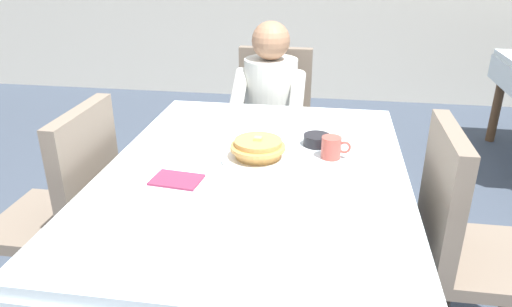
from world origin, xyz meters
name	(u,v)px	position (x,y,z in m)	size (l,w,h in m)	color
dining_table_main	(255,190)	(0.00, 0.00, 0.65)	(1.12, 1.52, 0.74)	silver
chair_diner	(273,117)	(-0.08, 1.17, 0.53)	(0.44, 0.45, 0.93)	#7A6B5B
diner_person	(270,103)	(-0.08, 1.01, 0.67)	(0.40, 0.43, 1.12)	silver
chair_right_side	(464,235)	(0.77, 0.00, 0.53)	(0.45, 0.44, 0.93)	#7A6B5B
chair_left_side	(69,202)	(-0.77, 0.00, 0.53)	(0.45, 0.44, 0.93)	#7A6B5B
plate_breakfast	(258,158)	(0.00, 0.07, 0.75)	(0.28, 0.28, 0.02)	white
breakfast_stack	(257,148)	(0.00, 0.07, 0.79)	(0.21, 0.21, 0.08)	tan
cup_coffee	(332,148)	(0.28, 0.14, 0.78)	(0.11, 0.08, 0.08)	#B24C42
bowl_butter	(317,140)	(0.22, 0.26, 0.76)	(0.11, 0.11, 0.04)	black
fork_left_of_plate	(208,159)	(-0.19, 0.05, 0.74)	(0.18, 0.01, 0.01)	silver
knife_right_of_plate	(308,165)	(0.19, 0.05, 0.74)	(0.20, 0.01, 0.01)	silver
spoon_near_edge	(251,195)	(0.02, -0.21, 0.74)	(0.15, 0.01, 0.01)	silver
napkin_folded	(177,180)	(-0.25, -0.14, 0.74)	(0.17, 0.12, 0.01)	#8C2D4C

